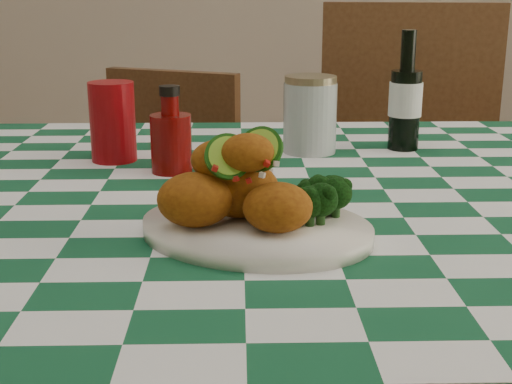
{
  "coord_description": "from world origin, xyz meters",
  "views": [
    {
      "loc": [
        -0.0,
        -0.99,
        1.07
      ],
      "look_at": [
        0.01,
        -0.2,
        0.84
      ],
      "focal_mm": 50.0,
      "sensor_mm": 36.0,
      "label": 1
    }
  ],
  "objects_px": {
    "plate": "(256,229)",
    "wooden_chair_right": "(403,216)",
    "ketchup_bottle": "(171,130)",
    "wooden_chair_left": "(144,241)",
    "mason_jar": "(310,114)",
    "beer_bottle": "(406,91)",
    "red_tumbler": "(113,122)",
    "fried_chicken_pile": "(248,179)"
  },
  "relations": [
    {
      "from": "plate",
      "to": "wooden_chair_right",
      "type": "bearing_deg",
      "value": 66.36
    },
    {
      "from": "ketchup_bottle",
      "to": "plate",
      "type": "bearing_deg",
      "value": -67.55
    },
    {
      "from": "ketchup_bottle",
      "to": "wooden_chair_left",
      "type": "bearing_deg",
      "value": 102.29
    },
    {
      "from": "ketchup_bottle",
      "to": "wooden_chair_left",
      "type": "xyz_separation_m",
      "value": [
        -0.14,
        0.66,
        -0.43
      ]
    },
    {
      "from": "mason_jar",
      "to": "beer_bottle",
      "type": "distance_m",
      "value": 0.18
    },
    {
      "from": "ketchup_bottle",
      "to": "wooden_chair_left",
      "type": "relative_size",
      "value": 0.16
    },
    {
      "from": "ketchup_bottle",
      "to": "mason_jar",
      "type": "xyz_separation_m",
      "value": [
        0.23,
        0.13,
        -0.0
      ]
    },
    {
      "from": "plate",
      "to": "red_tumbler",
      "type": "distance_m",
      "value": 0.45
    },
    {
      "from": "mason_jar",
      "to": "beer_bottle",
      "type": "bearing_deg",
      "value": 6.62
    },
    {
      "from": "wooden_chair_right",
      "to": "fried_chicken_pile",
      "type": "bearing_deg",
      "value": -101.34
    },
    {
      "from": "ketchup_bottle",
      "to": "wooden_chair_right",
      "type": "relative_size",
      "value": 0.13
    },
    {
      "from": "ketchup_bottle",
      "to": "red_tumbler",
      "type": "bearing_deg",
      "value": 142.67
    },
    {
      "from": "beer_bottle",
      "to": "mason_jar",
      "type": "bearing_deg",
      "value": -173.38
    },
    {
      "from": "red_tumbler",
      "to": "wooden_chair_left",
      "type": "height_order",
      "value": "red_tumbler"
    },
    {
      "from": "red_tumbler",
      "to": "beer_bottle",
      "type": "bearing_deg",
      "value": 8.4
    },
    {
      "from": "red_tumbler",
      "to": "plate",
      "type": "bearing_deg",
      "value": -59.09
    },
    {
      "from": "beer_bottle",
      "to": "wooden_chair_left",
      "type": "xyz_separation_m",
      "value": [
        -0.55,
        0.51,
        -0.47
      ]
    },
    {
      "from": "wooden_chair_right",
      "to": "red_tumbler",
      "type": "bearing_deg",
      "value": -127.77
    },
    {
      "from": "fried_chicken_pile",
      "to": "wooden_chair_right",
      "type": "bearing_deg",
      "value": 65.85
    },
    {
      "from": "wooden_chair_right",
      "to": "plate",
      "type": "bearing_deg",
      "value": -100.83
    },
    {
      "from": "plate",
      "to": "wooden_chair_right",
      "type": "xyz_separation_m",
      "value": [
        0.39,
        0.89,
        -0.28
      ]
    },
    {
      "from": "wooden_chair_left",
      "to": "wooden_chair_right",
      "type": "bearing_deg",
      "value": 17.51
    },
    {
      "from": "ketchup_bottle",
      "to": "wooden_chair_left",
      "type": "distance_m",
      "value": 0.8
    },
    {
      "from": "red_tumbler",
      "to": "ketchup_bottle",
      "type": "height_order",
      "value": "ketchup_bottle"
    },
    {
      "from": "fried_chicken_pile",
      "to": "wooden_chair_left",
      "type": "xyz_separation_m",
      "value": [
        -0.26,
        0.97,
        -0.43
      ]
    },
    {
      "from": "plate",
      "to": "fried_chicken_pile",
      "type": "height_order",
      "value": "fried_chicken_pile"
    },
    {
      "from": "beer_bottle",
      "to": "wooden_chair_right",
      "type": "bearing_deg",
      "value": 75.29
    },
    {
      "from": "wooden_chair_left",
      "to": "wooden_chair_right",
      "type": "relative_size",
      "value": 0.83
    },
    {
      "from": "fried_chicken_pile",
      "to": "plate",
      "type": "bearing_deg",
      "value": 0.0
    },
    {
      "from": "mason_jar",
      "to": "beer_bottle",
      "type": "relative_size",
      "value": 0.64
    },
    {
      "from": "plate",
      "to": "wooden_chair_left",
      "type": "distance_m",
      "value": 1.07
    },
    {
      "from": "fried_chicken_pile",
      "to": "wooden_chair_left",
      "type": "height_order",
      "value": "fried_chicken_pile"
    },
    {
      "from": "fried_chicken_pile",
      "to": "beer_bottle",
      "type": "height_order",
      "value": "beer_bottle"
    },
    {
      "from": "fried_chicken_pile",
      "to": "red_tumbler",
      "type": "relative_size",
      "value": 1.25
    },
    {
      "from": "red_tumbler",
      "to": "wooden_chair_right",
      "type": "bearing_deg",
      "value": 39.42
    },
    {
      "from": "plate",
      "to": "beer_bottle",
      "type": "height_order",
      "value": "beer_bottle"
    },
    {
      "from": "plate",
      "to": "mason_jar",
      "type": "bearing_deg",
      "value": 76.47
    },
    {
      "from": "plate",
      "to": "fried_chicken_pile",
      "type": "distance_m",
      "value": 0.06
    },
    {
      "from": "ketchup_bottle",
      "to": "wooden_chair_right",
      "type": "height_order",
      "value": "wooden_chair_right"
    },
    {
      "from": "plate",
      "to": "wooden_chair_right",
      "type": "relative_size",
      "value": 0.27
    },
    {
      "from": "plate",
      "to": "wooden_chair_left",
      "type": "relative_size",
      "value": 0.33
    },
    {
      "from": "ketchup_bottle",
      "to": "wooden_chair_right",
      "type": "bearing_deg",
      "value": 48.75
    }
  ]
}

